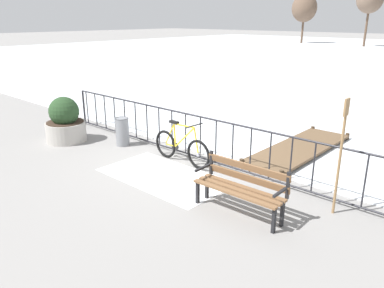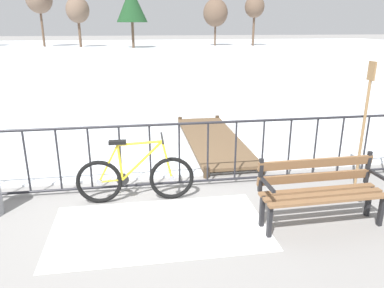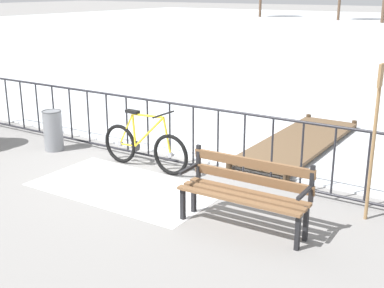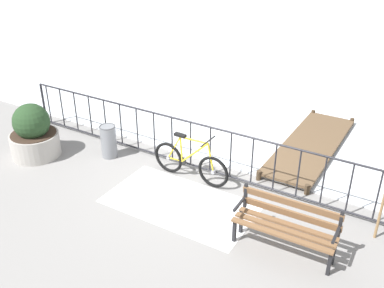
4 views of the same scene
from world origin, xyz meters
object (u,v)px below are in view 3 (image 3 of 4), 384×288
at_px(trash_bin, 53,130).
at_px(oar_upright, 374,133).
at_px(bicycle_near_railing, 144,147).
at_px(park_bench, 246,188).

distance_m(trash_bin, oar_upright, 5.59).
height_order(bicycle_near_railing, oar_upright, oar_upright).
relative_size(park_bench, trash_bin, 2.20).
distance_m(park_bench, trash_bin, 4.43).
xyz_separation_m(bicycle_near_railing, oar_upright, (3.54, 0.02, 0.77)).
height_order(bicycle_near_railing, trash_bin, bicycle_near_railing).
bearing_deg(bicycle_near_railing, oar_upright, 0.34).
bearing_deg(trash_bin, bicycle_near_railing, 3.17).
relative_size(trash_bin, oar_upright, 0.37).
xyz_separation_m(park_bench, trash_bin, (-4.34, 0.89, -0.14)).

